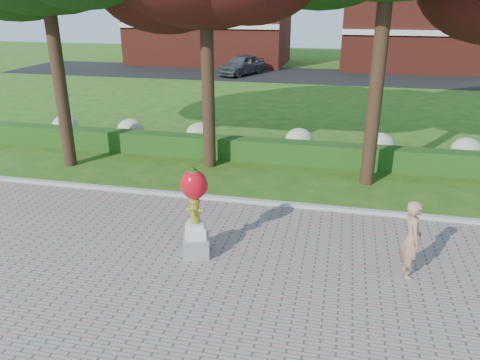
{
  "coord_description": "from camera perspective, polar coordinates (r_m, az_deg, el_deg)",
  "views": [
    {
      "loc": [
        2.57,
        -9.39,
        5.69
      ],
      "look_at": [
        0.24,
        1.0,
        1.53
      ],
      "focal_mm": 35.0,
      "sensor_mm": 36.0,
      "label": 1
    }
  ],
  "objects": [
    {
      "name": "ground",
      "position": [
        11.28,
        -2.34,
        -9.0
      ],
      "size": [
        100.0,
        100.0,
        0.0
      ],
      "primitive_type": "plane",
      "color": "#275415",
      "rests_on": "ground"
    },
    {
      "name": "curb",
      "position": [
        13.85,
        0.84,
        -2.61
      ],
      "size": [
        40.0,
        0.18,
        0.15
      ],
      "primitive_type": "cube",
      "color": "#ADADA5",
      "rests_on": "ground"
    },
    {
      "name": "lawn_hedge",
      "position": [
        17.42,
        3.56,
        3.59
      ],
      "size": [
        24.0,
        0.7,
        0.8
      ],
      "primitive_type": "cube",
      "color": "#224714",
      "rests_on": "ground"
    },
    {
      "name": "hydrangea_row",
      "position": [
        18.25,
        5.85,
        4.84
      ],
      "size": [
        20.1,
        1.1,
        0.99
      ],
      "color": "beige",
      "rests_on": "ground"
    },
    {
      "name": "street",
      "position": [
        37.91,
        8.82,
        12.46
      ],
      "size": [
        50.0,
        8.0,
        0.02
      ],
      "primitive_type": "cube",
      "color": "black",
      "rests_on": "ground"
    },
    {
      "name": "building_left",
      "position": [
        45.23,
        -3.7,
        18.5
      ],
      "size": [
        14.0,
        8.0,
        7.0
      ],
      "primitive_type": "cube",
      "color": "maroon",
      "rests_on": "ground"
    },
    {
      "name": "building_right",
      "position": [
        43.8,
        20.66,
        16.77
      ],
      "size": [
        12.0,
        8.0,
        6.4
      ],
      "primitive_type": "cube",
      "color": "maroon",
      "rests_on": "ground"
    },
    {
      "name": "hydrant_sculpture",
      "position": [
        10.67,
        -5.52,
        -3.67
      ],
      "size": [
        0.74,
        0.74,
        2.19
      ],
      "rotation": [
        0.0,
        0.0,
        0.3
      ],
      "color": "gray",
      "rests_on": "walkway"
    },
    {
      "name": "woman",
      "position": [
        10.62,
        20.19,
        -6.81
      ],
      "size": [
        0.5,
        0.69,
        1.76
      ],
      "primitive_type": "imported",
      "rotation": [
        0.0,
        0.0,
        1.7
      ],
      "color": "tan",
      "rests_on": "walkway"
    },
    {
      "name": "parked_car",
      "position": [
        37.79,
        0.17,
        13.88
      ],
      "size": [
        3.51,
        4.93,
        1.56
      ],
      "primitive_type": "imported",
      "rotation": [
        0.0,
        0.0,
        -0.41
      ],
      "color": "#44474C",
      "rests_on": "street"
    }
  ]
}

